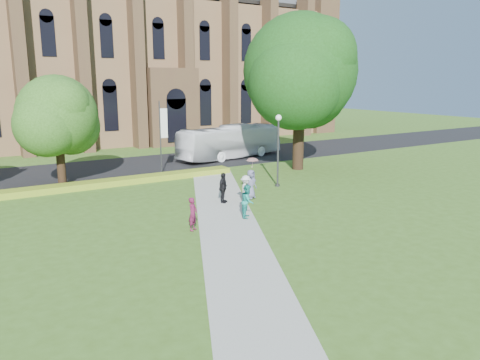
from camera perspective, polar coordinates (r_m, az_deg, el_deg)
ground at (r=25.24m, az=-0.43°, el=-5.57°), size 160.00×160.00×0.00m
road at (r=43.11m, az=-14.42°, el=1.51°), size 160.00×10.00×0.02m
footpath at (r=26.05m, az=-1.58°, el=-4.96°), size 15.58×28.54×0.04m
flower_hedge at (r=36.11m, az=-14.18°, el=-0.15°), size 18.00×1.40×0.45m
cathedral at (r=64.55m, az=-11.79°, el=16.61°), size 52.60×18.25×28.00m
streetlamp at (r=33.92m, az=4.68°, el=4.68°), size 0.44×0.44×5.24m
large_tree at (r=40.57m, az=7.35°, el=13.02°), size 9.60×9.60×13.20m
street_tree_1 at (r=35.72m, az=-21.41°, el=7.37°), size 5.60×5.60×8.05m
banner_pole_0 at (r=38.85m, az=-9.54°, el=5.64°), size 0.70×0.10×6.00m
tour_coach at (r=46.42m, az=-1.19°, el=4.67°), size 11.99×4.95×3.25m
pedestrian_0 at (r=24.24m, az=-5.77°, el=-4.14°), size 0.75×0.72×1.73m
pedestrian_1 at (r=26.32m, az=0.94°, el=-2.59°), size 1.15×1.16×1.89m
pedestrian_2 at (r=29.02m, az=0.71°, el=-1.23°), size 1.19×1.38×1.86m
pedestrian_3 at (r=29.47m, az=-2.08°, el=-0.95°), size 1.18×1.07×1.93m
pedestrian_4 at (r=30.58m, az=1.33°, el=-0.49°), size 1.08×0.89×1.90m
parasol at (r=30.51m, az=1.53°, el=1.95°), size 0.83×0.83×0.68m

